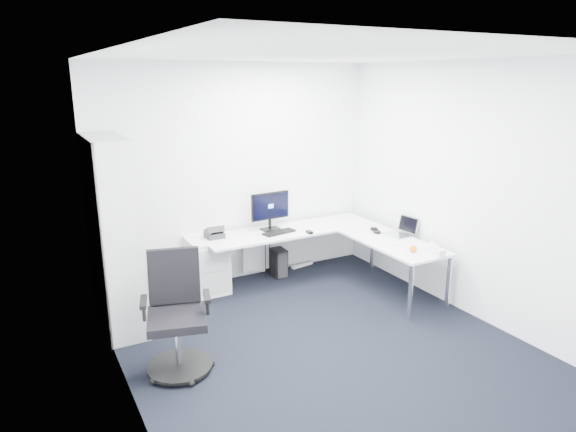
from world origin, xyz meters
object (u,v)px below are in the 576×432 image
l_desk (303,262)px  laptop (397,227)px  bookshelf (114,235)px  task_chair (177,316)px  monitor (271,211)px

l_desk → laptop: (1.00, -0.53, 0.44)m
bookshelf → task_chair: 1.27m
bookshelf → laptop: 3.23m
task_chair → laptop: bearing=26.4°
bookshelf → laptop: size_ratio=6.26×
monitor → laptop: (1.23, -0.94, -0.14)m
task_chair → laptop: (2.90, 0.58, 0.24)m
task_chair → bookshelf: bearing=118.4°
bookshelf → monitor: (1.94, 0.36, -0.07)m
l_desk → bookshelf: bearing=178.7°
task_chair → monitor: size_ratio=2.06×
bookshelf → l_desk: bearing=-1.3°
bookshelf → task_chair: bearing=-76.7°
l_desk → bookshelf: 2.27m
l_desk → bookshelf: (-2.17, 0.05, 0.66)m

